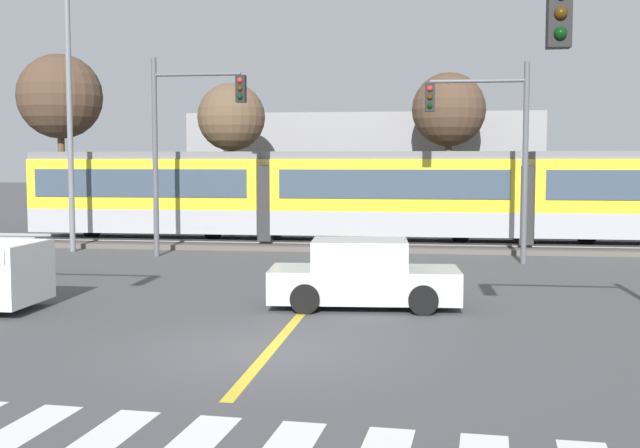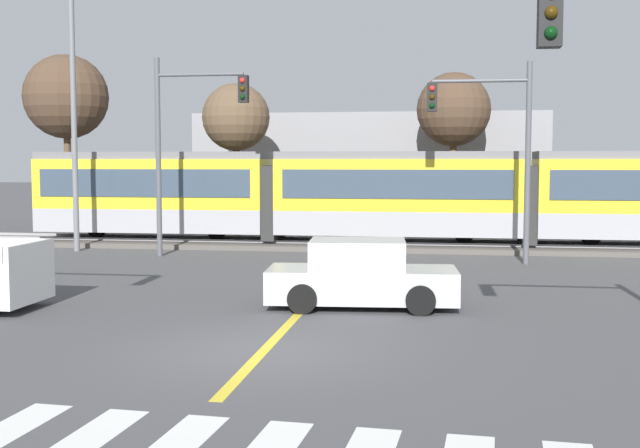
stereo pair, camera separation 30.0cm
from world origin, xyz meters
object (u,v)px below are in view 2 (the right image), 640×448
bare_tree_far_west (66,97)px  bare_tree_west (236,118)px  traffic_light_far_right (495,134)px  sedan_crossing (361,276)px  bare_tree_east (454,110)px  light_rail_tram (398,193)px  street_lamp_west (79,101)px  traffic_light_far_left (186,129)px

bare_tree_far_west → bare_tree_west: bearing=-8.2°
bare_tree_far_west → traffic_light_far_right: bearing=-26.0°
sedan_crossing → bare_tree_east: size_ratio=0.61×
light_rail_tram → street_lamp_west: size_ratio=2.92×
bare_tree_far_west → bare_tree_west: size_ratio=1.23×
light_rail_tram → traffic_light_far_left: (-6.92, -3.91, 2.28)m
light_rail_tram → bare_tree_east: (2.10, 5.30, 3.40)m
bare_tree_far_west → sedan_crossing: bearing=-48.4°
bare_tree_west → bare_tree_east: 9.43m
bare_tree_east → traffic_light_far_left: bearing=-134.4°
light_rail_tram → traffic_light_far_left: size_ratio=4.15×
traffic_light_far_left → bare_tree_far_west: 12.53m
traffic_light_far_left → bare_tree_east: 12.95m
traffic_light_far_left → traffic_light_far_right: bearing=-1.7°
traffic_light_far_right → bare_tree_east: 9.69m
sedan_crossing → street_lamp_west: size_ratio=0.45×
traffic_light_far_right → bare_tree_far_west: bare_tree_far_west is taller
traffic_light_far_left → bare_tree_far_west: bearing=134.3°
light_rail_tram → street_lamp_west: bearing=-165.3°
bare_tree_east → sedan_crossing: bearing=-97.0°
sedan_crossing → traffic_light_far_left: 11.54m
traffic_light_far_left → light_rail_tram: bearing=29.5°
street_lamp_west → traffic_light_far_left: bearing=-12.9°
traffic_light_far_right → sedan_crossing: bearing=-112.2°
traffic_light_far_left → traffic_light_far_right: size_ratio=1.06×
traffic_light_far_left → bare_tree_east: size_ratio=0.95×
light_rail_tram → bare_tree_west: bare_tree_west is taller
sedan_crossing → traffic_light_far_right: (3.37, 8.25, 3.40)m
light_rail_tram → sedan_crossing: bearing=-90.4°
light_rail_tram → bare_tree_west: size_ratio=4.24×
sedan_crossing → bare_tree_east: (2.20, 17.78, 4.74)m
bare_tree_far_west → traffic_light_far_left: bearing=-45.7°
traffic_light_far_left → traffic_light_far_right: traffic_light_far_left is taller
traffic_light_far_right → bare_tree_east: (-1.17, 9.53, 1.35)m
traffic_light_far_right → street_lamp_west: bearing=174.9°
light_rail_tram → sedan_crossing: (-0.10, -12.48, -1.35)m
bare_tree_west → traffic_light_far_right: bearing=-37.3°
bare_tree_far_west → bare_tree_west: bare_tree_far_west is taller
bare_tree_far_west → bare_tree_east: bearing=1.1°
street_lamp_west → bare_tree_west: street_lamp_west is taller
light_rail_tram → bare_tree_far_west: bearing=162.3°
traffic_light_far_right → traffic_light_far_left: bearing=178.3°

